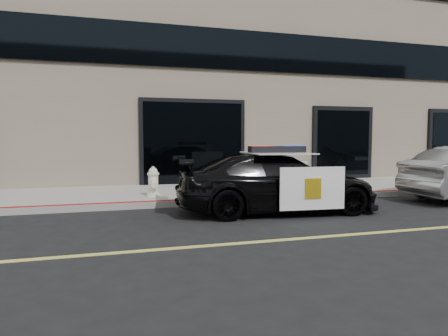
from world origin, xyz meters
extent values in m
plane|color=black|center=(0.00, 0.00, 0.00)|extent=(120.00, 120.00, 0.00)
cube|color=gray|center=(0.00, 5.25, 0.07)|extent=(60.00, 3.50, 0.15)
cube|color=#756856|center=(0.00, 10.50, 6.00)|extent=(60.00, 7.00, 12.00)
imported|color=black|center=(-0.13, 2.29, 0.64)|extent=(2.49, 4.71, 1.29)
cube|color=white|center=(0.23, 1.33, 0.62)|extent=(1.37, 0.14, 0.86)
cube|color=white|center=(0.37, 3.17, 0.62)|extent=(1.37, 0.14, 0.86)
cube|color=white|center=(-0.13, 2.29, 1.30)|extent=(1.40, 1.64, 0.02)
cube|color=gold|center=(0.22, 1.31, 0.62)|extent=(0.34, 0.04, 0.41)
cube|color=black|center=(-0.13, 2.29, 1.37)|extent=(1.25, 0.42, 0.15)
cube|color=red|center=(-0.50, 2.31, 1.38)|extent=(0.45, 0.31, 0.14)
cube|color=#0C19CC|center=(0.24, 2.26, 1.38)|extent=(0.45, 0.31, 0.14)
cylinder|color=white|center=(-2.58, 4.37, 0.19)|extent=(0.34, 0.34, 0.08)
cylinder|color=white|center=(-2.58, 4.37, 0.46)|extent=(0.25, 0.25, 0.48)
cylinder|color=white|center=(-2.58, 4.37, 0.72)|extent=(0.30, 0.30, 0.06)
sphere|color=white|center=(-2.58, 4.37, 0.78)|extent=(0.22, 0.22, 0.22)
cylinder|color=white|center=(-2.58, 4.37, 0.87)|extent=(0.07, 0.07, 0.07)
cylinder|color=white|center=(-2.58, 4.53, 0.53)|extent=(0.12, 0.11, 0.12)
cylinder|color=white|center=(-2.58, 4.20, 0.53)|extent=(0.12, 0.11, 0.12)
cylinder|color=white|center=(-2.58, 4.17, 0.46)|extent=(0.16, 0.13, 0.16)
camera|label=1|loc=(-3.67, -5.73, 1.63)|focal=32.00mm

